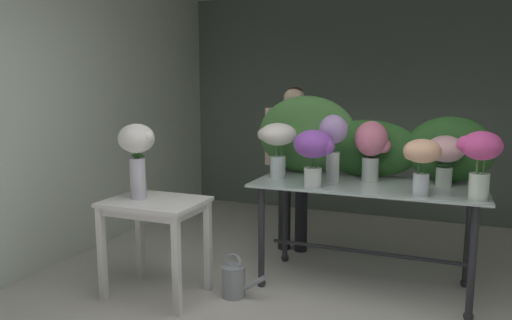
{
  "coord_description": "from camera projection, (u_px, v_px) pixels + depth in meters",
  "views": [
    {
      "loc": [
        0.77,
        -1.94,
        1.56
      ],
      "look_at": [
        -0.5,
        1.23,
        1.04
      ],
      "focal_mm": 32.71,
      "sensor_mm": 36.0,
      "label": 1
    }
  ],
  "objects": [
    {
      "name": "ground_plane",
      "position": [
        339.0,
        268.0,
        4.11
      ],
      "size": [
        8.66,
        8.66,
        0.0
      ],
      "primitive_type": "plane",
      "color": "beige"
    },
    {
      "name": "wall_back",
      "position": [
        375.0,
        105.0,
        5.71
      ],
      "size": [
        4.92,
        0.12,
        2.75
      ],
      "primitive_type": "cube",
      "color": "slate",
      "rests_on": "ground"
    },
    {
      "name": "wall_left",
      "position": [
        106.0,
        108.0,
        4.81
      ],
      "size": [
        0.12,
        4.06,
        2.75
      ],
      "primitive_type": "cube",
      "color": "silver",
      "rests_on": "ground"
    },
    {
      "name": "display_table_glass",
      "position": [
        366.0,
        202.0,
        3.64
      ],
      "size": [
        1.72,
        0.8,
        0.85
      ],
      "color": "#AFC4C0",
      "rests_on": "ground"
    },
    {
      "name": "side_table_white",
      "position": [
        155.0,
        214.0,
        3.49
      ],
      "size": [
        0.72,
        0.54,
        0.75
      ],
      "color": "white",
      "rests_on": "ground"
    },
    {
      "name": "florist",
      "position": [
        293.0,
        152.0,
        4.44
      ],
      "size": [
        0.58,
        0.24,
        1.59
      ],
      "color": "#232328",
      "rests_on": "ground"
    },
    {
      "name": "foliage_backdrop",
      "position": [
        366.0,
        143.0,
        3.85
      ],
      "size": [
        1.91,
        0.31,
        0.67
      ],
      "color": "#477F3D",
      "rests_on": "display_table_glass"
    },
    {
      "name": "vase_lilac_carnations",
      "position": [
        333.0,
        139.0,
        3.61
      ],
      "size": [
        0.22,
        0.22,
        0.53
      ],
      "color": "silver",
      "rests_on": "display_table_glass"
    },
    {
      "name": "vase_ivory_anemones",
      "position": [
        277.0,
        141.0,
        3.8
      ],
      "size": [
        0.33,
        0.3,
        0.45
      ],
      "color": "silver",
      "rests_on": "display_table_glass"
    },
    {
      "name": "vase_rosy_tulips",
      "position": [
        372.0,
        145.0,
        3.66
      ],
      "size": [
        0.28,
        0.26,
        0.48
      ],
      "color": "silver",
      "rests_on": "display_table_glass"
    },
    {
      "name": "vase_fuchsia_peonies",
      "position": [
        480.0,
        155.0,
        3.03
      ],
      "size": [
        0.28,
        0.25,
        0.46
      ],
      "color": "silver",
      "rests_on": "display_table_glass"
    },
    {
      "name": "vase_blush_roses",
      "position": [
        445.0,
        154.0,
        3.46
      ],
      "size": [
        0.28,
        0.28,
        0.38
      ],
      "color": "silver",
      "rests_on": "display_table_glass"
    },
    {
      "name": "vase_violet_dahlias",
      "position": [
        314.0,
        149.0,
        3.42
      ],
      "size": [
        0.31,
        0.29,
        0.43
      ],
      "color": "silver",
      "rests_on": "display_table_glass"
    },
    {
      "name": "vase_peach_ranunculus",
      "position": [
        422.0,
        157.0,
        3.16
      ],
      "size": [
        0.25,
        0.25,
        0.39
      ],
      "color": "silver",
      "rests_on": "display_table_glass"
    },
    {
      "name": "vase_white_roses_tall",
      "position": [
        137.0,
        150.0,
        3.47
      ],
      "size": [
        0.3,
        0.27,
        0.57
      ],
      "color": "silver",
      "rests_on": "side_table_white"
    },
    {
      "name": "watering_can",
      "position": [
        234.0,
        281.0,
        3.54
      ],
      "size": [
        0.35,
        0.18,
        0.34
      ],
      "color": "#999EA3",
      "rests_on": "ground"
    }
  ]
}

